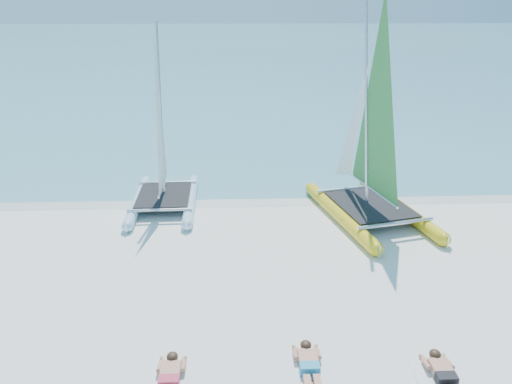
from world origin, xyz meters
TOP-DOWN VIEW (x-y plane):
  - ground at (0.00, 0.00)m, footprint 140.00×140.00m
  - sea at (0.00, 63.00)m, footprint 140.00×115.00m
  - wet_sand_strip at (0.00, 5.50)m, footprint 140.00×1.40m
  - catamaran_blue at (-3.85, 5.16)m, footprint 2.21×4.47m
  - catamaran_yellow at (2.70, 4.36)m, footprint 3.68×5.81m
  - sunbather_a at (-2.67, -3.42)m, footprint 0.37×1.73m
  - towel_b at (-0.08, -3.37)m, footprint 1.00×1.85m
  - sunbather_b at (-0.08, -3.18)m, footprint 0.37×1.73m
  - sunbather_c at (2.36, -3.55)m, footprint 0.37×1.73m

SIDE VIEW (x-z plane):
  - ground at x=0.00m, z-range 0.00..0.00m
  - wet_sand_strip at x=0.00m, z-range 0.00..0.01m
  - sea at x=0.00m, z-range 0.00..0.01m
  - towel_b at x=-0.08m, z-range 0.00..0.02m
  - sunbather_a at x=-2.67m, z-range -0.01..0.25m
  - sunbather_b at x=-0.08m, z-range -0.01..0.25m
  - sunbather_c at x=2.36m, z-range -0.01..0.25m
  - catamaran_blue at x=-3.85m, z-range -1.22..4.82m
  - catamaran_yellow at x=2.70m, z-range -1.33..5.87m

